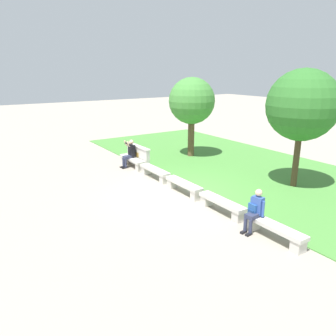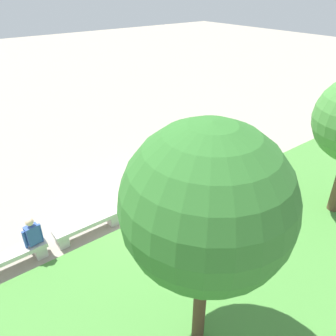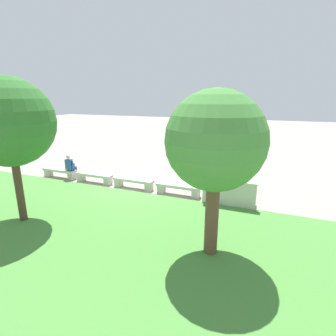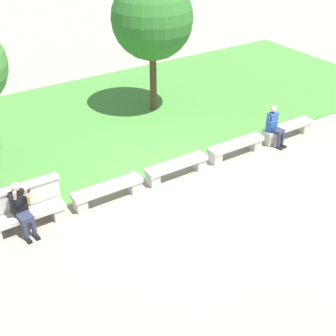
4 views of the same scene
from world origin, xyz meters
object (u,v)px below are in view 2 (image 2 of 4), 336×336
bench_main (242,159)px  bench_end (8,260)px  person_distant (32,235)px  tree_behind_wall (207,206)px  bench_near (201,177)px  bench_mid (151,198)px  bench_far (88,225)px  backpack (36,236)px  person_photographer (243,147)px

bench_main → bench_end: size_ratio=1.00×
bench_main → person_distant: (7.86, -0.07, 0.37)m
tree_behind_wall → bench_near: bearing=-133.4°
bench_mid → bench_main: bearing=180.0°
bench_main → person_distant: 7.87m
bench_far → backpack: (1.37, -0.04, 0.33)m
backpack → tree_behind_wall: size_ratio=0.09×
person_distant → backpack: bearing=161.3°
bench_near → person_distant: bearing=-0.7°
person_photographer → backpack: person_photographer is taller
bench_mid → bench_end: (4.27, 0.00, 0.00)m
bench_mid → bench_far: size_ratio=1.00×
bench_near → person_photographer: size_ratio=1.44×
bench_end → backpack: size_ratio=4.44×
person_distant → bench_near: bearing=179.3°
bench_mid → bench_far: 2.13m
person_photographer → person_distant: person_photographer is taller
bench_near → bench_mid: size_ratio=1.00×
bench_near → bench_end: same height
backpack → bench_near: bearing=179.6°
person_photographer → tree_behind_wall: size_ratio=0.29×
bench_main → bench_near: (2.13, 0.00, 0.00)m
bench_end → person_distant: 0.78m
bench_near → bench_main: bearing=180.0°
bench_far → tree_behind_wall: (-0.33, 4.16, 2.93)m
bench_end → person_photographer: size_ratio=1.44×
bench_mid → person_photographer: person_photographer is taller
person_photographer → person_distant: bearing=0.1°
bench_main → bench_near: size_ratio=1.00×
person_photographer → person_distant: (7.94, 0.01, -0.06)m
bench_end → tree_behind_wall: 5.66m
bench_near → backpack: backpack is taller
bench_main → person_distant: size_ratio=1.51×
bench_mid → bench_far: (2.13, 0.00, 0.00)m
bench_main → bench_mid: (4.27, 0.00, 0.00)m
backpack → tree_behind_wall: bearing=112.1°
bench_mid → tree_behind_wall: bearing=66.6°
bench_near → bench_mid: 2.13m
bench_mid → backpack: size_ratio=4.44×
bench_mid → bench_end: bearing=0.0°
bench_main → bench_mid: same height
backpack → bench_main: bearing=179.7°
bench_end → backpack: (-0.76, -0.04, 0.33)m
bench_near → bench_end: 6.40m
bench_end → bench_near: bearing=180.0°
bench_far → bench_mid: bearing=180.0°
bench_far → person_distant: (1.46, -0.07, 0.37)m
bench_mid → tree_behind_wall: (1.80, 4.16, 2.93)m
bench_mid → bench_end: same height
person_photographer → person_distant: size_ratio=1.05×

